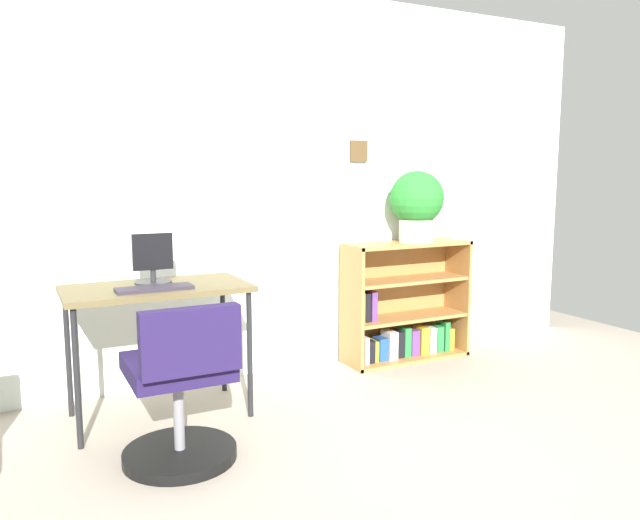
# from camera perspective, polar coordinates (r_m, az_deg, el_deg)

# --- Properties ---
(wall_back) EXTENTS (5.20, 0.12, 2.47)m
(wall_back) POSITION_cam_1_polar(r_m,az_deg,el_deg) (4.02, -5.39, 6.95)
(wall_back) COLOR white
(wall_back) RESTS_ON ground_plane
(desk) EXTENTS (0.95, 0.53, 0.72)m
(desk) POSITION_cam_1_polar(r_m,az_deg,el_deg) (3.38, -14.89, -3.42)
(desk) COLOR brown
(desk) RESTS_ON ground_plane
(monitor) EXTENTS (0.21, 0.20, 0.27)m
(monitor) POSITION_cam_1_polar(r_m,az_deg,el_deg) (3.41, -15.23, -0.18)
(monitor) COLOR #262628
(monitor) RESTS_ON desk
(keyboard) EXTENTS (0.38, 0.13, 0.02)m
(keyboard) POSITION_cam_1_polar(r_m,az_deg,el_deg) (3.24, -15.09, -2.56)
(keyboard) COLOR #29242E
(keyboard) RESTS_ON desk
(office_chair) EXTENTS (0.52, 0.55, 0.76)m
(office_chair) POSITION_cam_1_polar(r_m,az_deg,el_deg) (2.88, -12.75, -12.05)
(office_chair) COLOR black
(office_chair) RESTS_ON ground_plane
(bookshelf_low) EXTENTS (0.92, 0.30, 0.83)m
(bookshelf_low) POSITION_cam_1_polar(r_m,az_deg,el_deg) (4.41, 7.58, -4.46)
(bookshelf_low) COLOR #9E703B
(bookshelf_low) RESTS_ON ground_plane
(potted_plant_on_shelf) EXTENTS (0.37, 0.37, 0.49)m
(potted_plant_on_shelf) POSITION_cam_1_polar(r_m,az_deg,el_deg) (4.31, 8.96, 5.25)
(potted_plant_on_shelf) COLOR #B7B2A8
(potted_plant_on_shelf) RESTS_ON bookshelf_low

